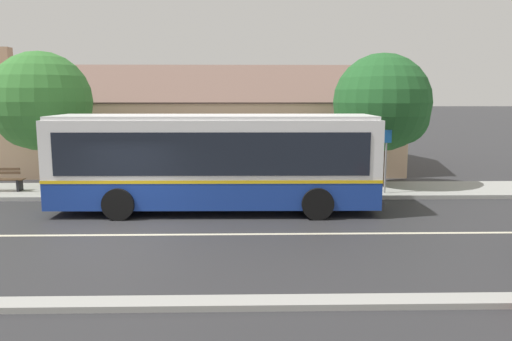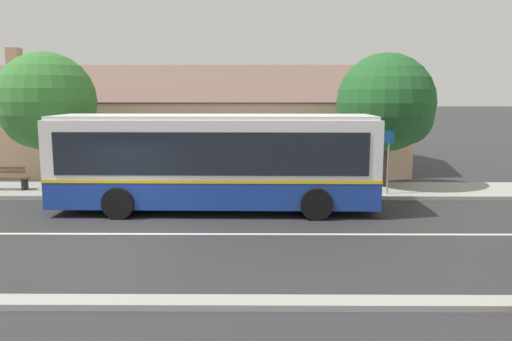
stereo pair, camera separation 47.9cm
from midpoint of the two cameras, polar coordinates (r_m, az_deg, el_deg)
The scene contains 11 objects.
ground_plane at distance 14.46m, azimuth -16.53°, elevation -7.09°, with size 300.00×300.00×0.00m, color #2D2D30.
sidewalk_far at distance 20.14m, azimuth -12.10°, elevation -2.29°, with size 60.00×3.00×0.15m, color #9E9E99.
curb_near at distance 10.19m, azimuth -23.71°, elevation -13.88°, with size 60.00×0.50×0.12m, color #9E9E99.
lane_divider_stripe at distance 14.46m, azimuth -16.53°, elevation -7.08°, with size 60.00×0.16×0.01m, color beige.
community_building at distance 28.86m, azimuth -14.08°, elevation 4.45°, with size 27.84×11.07×6.49m.
transit_bus at distance 16.51m, azimuth -5.51°, elevation 1.21°, with size 10.63×2.87×3.18m.
bench_by_building at distance 21.65m, azimuth -27.74°, elevation -1.01°, with size 1.73×0.51×0.94m.
bench_down_street at distance 20.12m, azimuth -15.26°, elevation -0.97°, with size 1.79×0.51×0.94m.
street_tree_primary at distance 20.79m, azimuth 13.88°, elevation 7.29°, with size 3.92×3.92×5.49m.
street_tree_secondary at distance 21.52m, azimuth -24.16°, elevation 6.89°, with size 3.87×3.87×5.52m.
bus_stop_sign at distance 19.22m, azimuth 13.95°, elevation 1.85°, with size 0.36×0.07×2.40m.
Camera 1 is at (3.55, -13.42, 3.85)m, focal length 35.00 mm.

